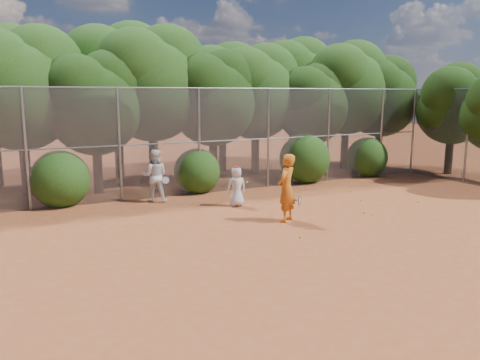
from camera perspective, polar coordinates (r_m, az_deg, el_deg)
ground at (r=13.43m, az=8.61°, el=-6.02°), size 80.00×80.00×0.00m
fence_back at (r=18.16m, az=-2.38°, el=4.97°), size 20.05×0.09×4.03m
fence_side at (r=22.13m, az=25.97°, el=4.91°), size 0.09×6.09×4.03m
tree_1 at (r=19.10m, az=-25.21°, el=10.62°), size 4.64×4.03×6.35m
tree_2 at (r=18.62m, az=-17.25°, el=9.38°), size 3.99×3.47×5.47m
tree_3 at (r=20.16m, az=-10.63°, el=12.01°), size 4.89×4.26×6.70m
tree_4 at (r=20.40m, az=-3.24°, el=10.36°), size 4.19×3.64×5.73m
tree_5 at (r=22.21m, az=2.00°, el=11.12°), size 4.51×3.92×6.17m
tree_6 at (r=22.66m, az=8.85°, el=9.52°), size 3.86×3.36×5.29m
tree_7 at (r=24.66m, az=12.97°, el=11.33°), size 4.77×4.14×6.53m
tree_8 at (r=25.72m, az=16.87°, el=10.07°), size 4.25×3.70×5.82m
tree_10 at (r=22.07m, az=-14.79°, el=12.30°), size 5.15×4.48×7.06m
tree_11 at (r=23.21m, az=-2.12°, el=11.37°), size 4.64×4.03×6.35m
tree_12 at (r=25.90m, az=6.65°, el=11.98°), size 5.02×4.37×6.88m
tree_13 at (r=24.47m, az=24.58°, el=8.77°), size 3.86×3.36×5.29m
bush_0 at (r=17.13m, az=-21.08°, el=0.40°), size 2.00×2.00×2.00m
bush_1 at (r=18.25m, az=-5.27°, el=1.32°), size 1.80×1.80×1.80m
bush_2 at (r=20.52m, az=7.89°, el=2.83°), size 2.20×2.20×2.20m
bush_3 at (r=22.67m, az=15.24°, el=2.90°), size 1.90×1.90×1.90m
player_yellow at (r=13.98m, az=5.68°, el=-0.98°), size 0.92×0.83×2.05m
player_teen at (r=15.88m, az=-0.41°, el=-0.77°), size 0.71×0.51×1.39m
player_white at (r=16.80m, az=-10.35°, el=0.51°), size 1.10×0.99×1.86m
ball_0 at (r=15.40m, az=15.90°, el=-4.04°), size 0.07×0.07×0.07m
ball_1 at (r=17.33m, az=14.49°, el=-2.38°), size 0.07×0.07×0.07m
ball_2 at (r=15.56m, az=14.88°, el=-3.84°), size 0.07×0.07×0.07m
ball_3 at (r=17.71m, az=20.95°, el=-2.47°), size 0.07×0.07×0.07m
ball_4 at (r=12.62m, az=7.39°, el=-6.90°), size 0.07×0.07×0.07m
ball_5 at (r=18.85m, az=13.31°, el=-1.31°), size 0.07×0.07×0.07m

